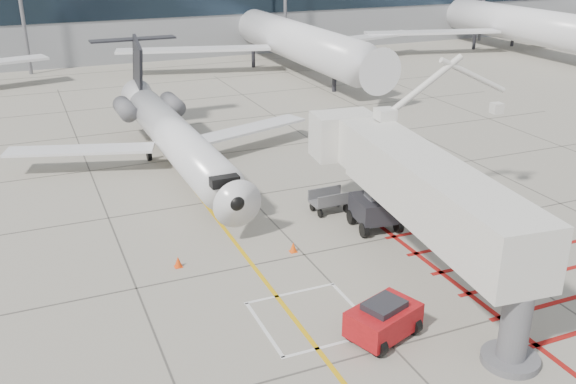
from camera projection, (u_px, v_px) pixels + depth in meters
name	position (u px, v px, depth m)	size (l,w,h in m)	color
ground_plane	(343.00, 295.00, 27.27)	(260.00, 260.00, 0.00)	#9D9887
regional_jet	(183.00, 126.00, 38.63)	(21.22, 26.75, 7.01)	white
jet_bridge	(434.00, 206.00, 27.11)	(8.50, 17.95, 7.18)	silver
pushback_tug	(383.00, 319.00, 24.19)	(2.74, 1.71, 1.60)	#A71014
baggage_cart	(329.00, 201.00, 35.19)	(2.02, 1.27, 1.27)	#55555A
ground_power_unit	(443.00, 201.00, 34.54)	(2.27, 1.32, 1.79)	#BBB7B2
cone_nose	(178.00, 262.00, 29.48)	(0.38, 0.38, 0.52)	#F2410C
cone_side	(293.00, 247.00, 30.88)	(0.36, 0.36, 0.50)	#FC510D
bg_aircraft_c	(285.00, 13.00, 70.20)	(36.76, 40.85, 12.25)	silver
bg_aircraft_d	(510.00, 0.00, 81.32)	(38.14, 42.38, 12.71)	silver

